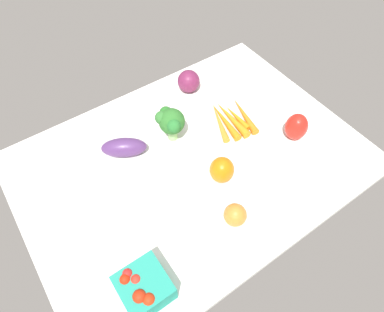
% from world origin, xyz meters
% --- Properties ---
extents(tablecloth, '(1.04, 0.76, 0.02)m').
position_xyz_m(tablecloth, '(0.00, 0.00, 0.01)').
color(tablecloth, white).
rests_on(tablecloth, ground).
extents(bell_pepper_red, '(0.10, 0.10, 0.10)m').
position_xyz_m(bell_pepper_red, '(0.33, -0.11, 0.07)').
color(bell_pepper_red, red).
rests_on(bell_pepper_red, tablecloth).
extents(eggplant, '(0.15, 0.13, 0.06)m').
position_xyz_m(eggplant, '(-0.16, 0.14, 0.05)').
color(eggplant, '#56336E').
rests_on(eggplant, tablecloth).
extents(red_onion_near_basket, '(0.08, 0.08, 0.08)m').
position_xyz_m(red_onion_near_basket, '(0.17, 0.27, 0.06)').
color(red_onion_near_basket, '#74244C').
rests_on(red_onion_near_basket, tablecloth).
extents(heirloom_tomato_orange, '(0.06, 0.06, 0.06)m').
position_xyz_m(heirloom_tomato_orange, '(-0.02, -0.24, 0.05)').
color(heirloom_tomato_orange, orange).
rests_on(heirloom_tomato_orange, tablecloth).
extents(berry_basket, '(0.11, 0.11, 0.08)m').
position_xyz_m(berry_basket, '(-0.32, -0.26, 0.06)').
color(berry_basket, teal).
rests_on(berry_basket, tablecloth).
extents(bell_pepper_orange, '(0.10, 0.10, 0.08)m').
position_xyz_m(bell_pepper_orange, '(0.03, -0.10, 0.06)').
color(bell_pepper_orange, orange).
rests_on(bell_pepper_orange, tablecloth).
extents(carrot_bunch, '(0.16, 0.19, 0.03)m').
position_xyz_m(carrot_bunch, '(0.20, 0.06, 0.03)').
color(carrot_bunch, orange).
rests_on(carrot_bunch, tablecloth).
extents(broccoli_head, '(0.09, 0.11, 0.12)m').
position_xyz_m(broccoli_head, '(-0.00, 0.11, 0.10)').
color(broccoli_head, '#97CF7E').
rests_on(broccoli_head, tablecloth).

